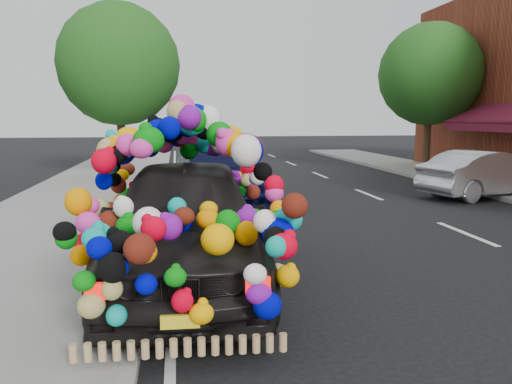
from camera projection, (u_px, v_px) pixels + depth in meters
ground at (284, 241)px, 9.09m from camera, size 100.00×100.00×0.00m
sidewalk at (35, 247)px, 8.41m from camera, size 4.00×60.00×0.12m
kerb at (152, 243)px, 8.71m from camera, size 0.15×60.00×0.13m
lane_markings at (466, 233)px, 9.65m from camera, size 6.00×50.00×0.01m
tree_near_sidewalk at (119, 65)px, 17.18m from camera, size 4.20×4.20×6.13m
tree_far_b at (430, 74)px, 19.52m from camera, size 4.00×4.00×5.90m
plush_art_car at (186, 194)px, 6.69m from camera, size 2.58×5.27×2.35m
navy_sedan at (217, 174)px, 13.24m from camera, size 2.57×5.34×1.50m
silver_hatchback at (486, 174)px, 13.99m from camera, size 4.22×2.41×1.32m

